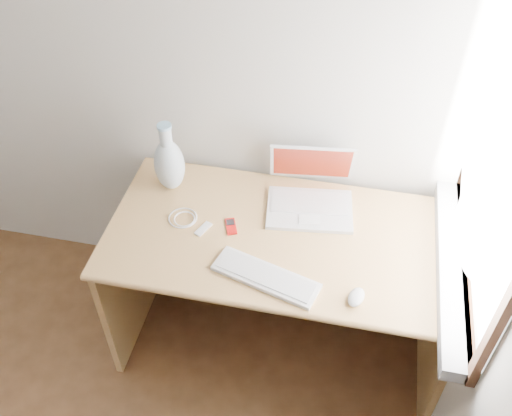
% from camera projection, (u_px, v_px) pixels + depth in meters
% --- Properties ---
extents(back_wall, '(3.50, 0.04, 2.60)m').
position_uv_depth(back_wall, '(60.00, 41.00, 2.37)').
color(back_wall, silver).
rests_on(back_wall, floor).
extents(window, '(0.11, 0.99, 1.10)m').
position_uv_depth(window, '(496.00, 168.00, 1.82)').
color(window, white).
rests_on(window, right_wall).
extents(desk, '(1.43, 0.72, 0.76)m').
position_uv_depth(desk, '(284.00, 255.00, 2.53)').
color(desk, tan).
rests_on(desk, floor).
extents(laptop, '(0.39, 0.34, 0.24)m').
position_uv_depth(laptop, '(312.00, 194.00, 2.42)').
color(laptop, silver).
rests_on(laptop, desk).
extents(external_keyboard, '(0.43, 0.23, 0.02)m').
position_uv_depth(external_keyboard, '(266.00, 277.00, 2.15)').
color(external_keyboard, white).
rests_on(external_keyboard, desk).
extents(mouse, '(0.08, 0.11, 0.03)m').
position_uv_depth(mouse, '(356.00, 297.00, 2.08)').
color(mouse, silver).
rests_on(mouse, desk).
extents(ipod, '(0.07, 0.10, 0.01)m').
position_uv_depth(ipod, '(231.00, 226.00, 2.35)').
color(ipod, '#B20F0C').
rests_on(ipod, desk).
extents(cable_coil, '(0.14, 0.14, 0.01)m').
position_uv_depth(cable_coil, '(183.00, 218.00, 2.39)').
color(cable_coil, white).
rests_on(cable_coil, desk).
extents(remote, '(0.06, 0.09, 0.01)m').
position_uv_depth(remote, '(203.00, 229.00, 2.34)').
color(remote, white).
rests_on(remote, desk).
extents(vase, '(0.13, 0.13, 0.34)m').
position_uv_depth(vase, '(169.00, 163.00, 2.44)').
color(vase, silver).
rests_on(vase, desk).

